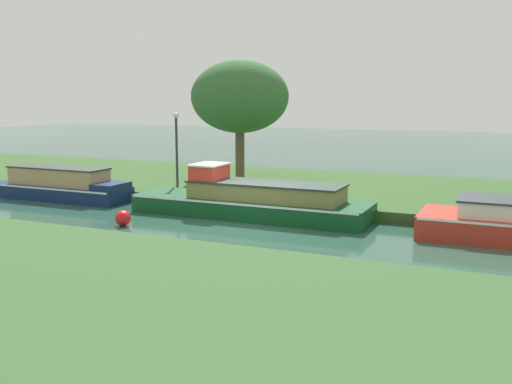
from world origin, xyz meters
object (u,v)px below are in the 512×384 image
object	(u,v)px
navy_cruiser	(61,186)
channel_buoy	(123,218)
lamp_post	(177,142)
forest_barge	(252,201)
willow_tree_left	(239,97)

from	to	relation	value
navy_cruiser	channel_buoy	size ratio (longest dim) A/B	12.28
navy_cruiser	lamp_post	xyz separation A→B (m)	(4.54, 1.82, 1.82)
forest_barge	channel_buoy	world-z (taller)	forest_barge
channel_buoy	lamp_post	bearing A→B (deg)	101.16
channel_buoy	willow_tree_left	bearing A→B (deg)	91.30
willow_tree_left	forest_barge	bearing A→B (deg)	-60.27
forest_barge	lamp_post	size ratio (longest dim) A/B	2.69
channel_buoy	navy_cruiser	bearing A→B (deg)	150.50
channel_buoy	forest_barge	bearing A→B (deg)	43.76
navy_cruiser	willow_tree_left	size ratio (longest dim) A/B	1.15
forest_barge	channel_buoy	distance (m)	4.52
lamp_post	channel_buoy	bearing A→B (deg)	-78.84
navy_cruiser	lamp_post	bearing A→B (deg)	21.82
forest_barge	navy_cruiser	world-z (taller)	forest_barge
willow_tree_left	channel_buoy	size ratio (longest dim) A/B	10.72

